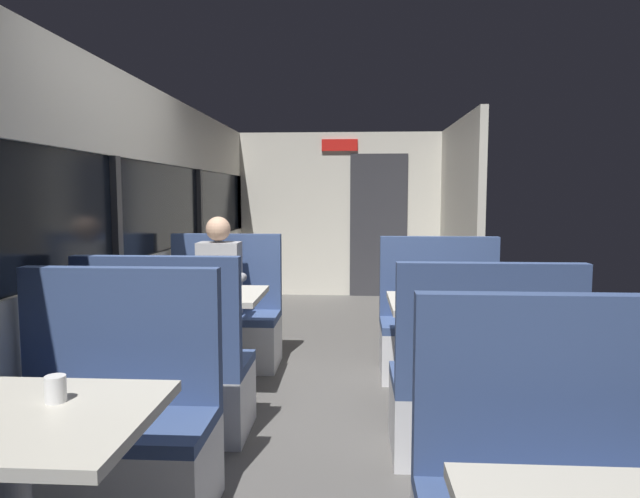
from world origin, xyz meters
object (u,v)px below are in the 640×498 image
bench_mid_window_facing_entry (223,326)px  dining_table_rear_aisle (458,316)px  bench_near_window_facing_entry (109,441)px  bench_rear_aisle_facing_end (480,400)px  bench_rear_aisle_facing_entry (441,335)px  seated_passenger (221,304)px  coffee_cup_secondary (56,389)px  bench_mid_window_facing_end (169,381)px  dining_table_near_window (12,443)px  dining_table_mid_window (200,307)px

bench_mid_window_facing_entry → dining_table_rear_aisle: 2.03m
bench_near_window_facing_entry → bench_rear_aisle_facing_end: 1.89m
bench_near_window_facing_entry → bench_rear_aisle_facing_entry: 2.70m
seated_passenger → coffee_cup_secondary: bearing=-88.0°
bench_mid_window_facing_end → dining_table_rear_aisle: bench_mid_window_facing_end is taller
bench_mid_window_facing_entry → coffee_cup_secondary: bearing=-88.1°
dining_table_near_window → coffee_cup_secondary: size_ratio=10.00×
bench_mid_window_facing_end → coffee_cup_secondary: bearing=-86.2°
bench_mid_window_facing_end → dining_table_rear_aisle: bearing=15.6°
bench_near_window_facing_entry → coffee_cup_secondary: 0.75m
dining_table_rear_aisle → bench_rear_aisle_facing_entry: bearing=90.0°
bench_mid_window_facing_end → seated_passenger: 1.34m
bench_mid_window_facing_end → bench_mid_window_facing_entry: (0.00, 1.40, 0.00)m
dining_table_near_window → bench_rear_aisle_facing_entry: bearing=56.6°
bench_mid_window_facing_entry → bench_rear_aisle_facing_entry: size_ratio=1.00×
dining_table_near_window → bench_mid_window_facing_end: bench_mid_window_facing_end is taller
dining_table_rear_aisle → dining_table_near_window: bearing=-131.6°
bench_mid_window_facing_entry → bench_mid_window_facing_end: bearing=-90.0°
dining_table_near_window → bench_rear_aisle_facing_end: size_ratio=0.82×
dining_table_mid_window → seated_passenger: bearing=90.0°
bench_near_window_facing_entry → bench_rear_aisle_facing_end: (1.79, 0.62, 0.00)m
dining_table_rear_aisle → bench_rear_aisle_facing_end: bench_rear_aisle_facing_end is taller
bench_mid_window_facing_entry → seated_passenger: (0.00, -0.07, 0.21)m
bench_mid_window_facing_entry → bench_rear_aisle_facing_entry: (1.79, -0.20, 0.00)m
dining_table_near_window → bench_mid_window_facing_end: bearing=90.0°
bench_rear_aisle_facing_entry → bench_near_window_facing_entry: bearing=-131.6°
dining_table_rear_aisle → bench_near_window_facing_entry: bearing=-143.6°
bench_mid_window_facing_end → bench_mid_window_facing_entry: size_ratio=1.00×
bench_near_window_facing_entry → bench_rear_aisle_facing_end: size_ratio=1.00×
dining_table_mid_window → bench_rear_aisle_facing_entry: 1.88m
bench_mid_window_facing_end → bench_rear_aisle_facing_end: (1.79, -0.20, 0.00)m
bench_mid_window_facing_entry → dining_table_mid_window: bearing=-90.0°
dining_table_mid_window → bench_rear_aisle_facing_end: bearing=-26.7°
coffee_cup_secondary → seated_passenger: bearing=92.0°
bench_rear_aisle_facing_end → bench_rear_aisle_facing_entry: same height
dining_table_mid_window → bench_mid_window_facing_entry: bench_mid_window_facing_entry is taller
dining_table_near_window → bench_mid_window_facing_end: size_ratio=0.82×
bench_mid_window_facing_end → dining_table_rear_aisle: 1.88m
bench_mid_window_facing_entry → bench_rear_aisle_facing_end: bearing=-41.8°
dining_table_near_window → coffee_cup_secondary: 0.20m
coffee_cup_secondary → bench_rear_aisle_facing_entry: bearing=57.0°
dining_table_near_window → bench_rear_aisle_facing_end: bench_rear_aisle_facing_end is taller
bench_rear_aisle_facing_entry → seated_passenger: seated_passenger is taller
bench_mid_window_facing_entry → seated_passenger: size_ratio=0.87×
bench_near_window_facing_entry → dining_table_mid_window: bench_near_window_facing_entry is taller
bench_rear_aisle_facing_entry → coffee_cup_secondary: 3.15m
dining_table_rear_aisle → seated_passenger: 1.97m
bench_mid_window_facing_entry → coffee_cup_secondary: 2.85m
coffee_cup_secondary → bench_rear_aisle_facing_end: bearing=35.6°
dining_table_near_window → bench_mid_window_facing_entry: bench_mid_window_facing_entry is taller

